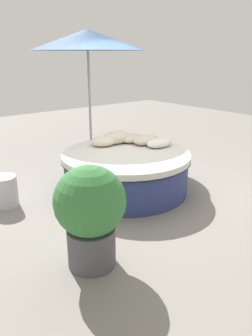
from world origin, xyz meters
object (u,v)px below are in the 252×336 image
planter (90,211)px  side_table (5,191)px  throw_pillow_2 (132,138)px  throw_pillow_4 (104,141)px  throw_pillow_3 (116,137)px  throw_pillow_0 (159,143)px  round_bed (126,171)px  throw_pillow_1 (146,140)px  patio_umbrella (87,41)px

planter → side_table: bearing=-84.5°
throw_pillow_2 → throw_pillow_4: throw_pillow_4 is taller
throw_pillow_3 → side_table: throw_pillow_3 is taller
throw_pillow_2 → side_table: size_ratio=0.99×
planter → side_table: planter is taller
throw_pillow_0 → throw_pillow_3: size_ratio=0.94×
throw_pillow_4 → planter: (1.54, 1.91, -0.10)m
round_bed → side_table: size_ratio=4.49×
throw_pillow_1 → planter: planter is taller
throw_pillow_0 → throw_pillow_4: (0.67, -0.67, 0.01)m
round_bed → throw_pillow_0: bearing=172.1°
throw_pillow_0 → throw_pillow_1: throw_pillow_1 is taller
side_table → throw_pillow_3: bearing=177.2°
round_bed → throw_pillow_1: (-0.60, -0.18, 0.39)m
side_table → throw_pillow_2: bearing=174.3°
throw_pillow_2 → patio_umbrella: size_ratio=0.18×
throw_pillow_4 → throw_pillow_1: bearing=147.7°
throw_pillow_0 → side_table: (2.41, -0.76, -0.49)m
patio_umbrella → planter: patio_umbrella is taller
throw_pillow_0 → throw_pillow_3: throw_pillow_3 is taller
round_bed → throw_pillow_4: 0.70m
round_bed → throw_pillow_1: 0.74m
throw_pillow_0 → throw_pillow_3: 0.78m
round_bed → planter: size_ratio=1.86×
throw_pillow_4 → planter: size_ratio=0.43×
throw_pillow_4 → side_table: 1.81m
round_bed → patio_umbrella: (-0.59, -1.91, 2.04)m
throw_pillow_0 → planter: bearing=29.3°
throw_pillow_2 → round_bed: bearing=41.9°
patio_umbrella → planter: bearing=56.5°
throw_pillow_1 → planter: size_ratio=0.47×
throw_pillow_3 → patio_umbrella: 2.13m
round_bed → throw_pillow_3: size_ratio=3.76×
throw_pillow_0 → throw_pillow_4: 0.94m
throw_pillow_0 → side_table: 2.57m
throw_pillow_0 → side_table: bearing=-17.5°
throw_pillow_0 → throw_pillow_4: size_ratio=1.10×
throw_pillow_2 → planter: (2.05, 1.78, -0.09)m
round_bed → throw_pillow_4: size_ratio=4.37×
round_bed → planter: (1.56, 1.33, 0.30)m
throw_pillow_3 → planter: 2.63m
patio_umbrella → throw_pillow_1: bearing=90.4°
throw_pillow_0 → planter: size_ratio=0.47×
side_table → planter: bearing=95.5°
throw_pillow_4 → side_table: bearing=-3.1°
planter → throw_pillow_1: bearing=-144.9°
round_bed → throw_pillow_1: throw_pillow_1 is taller
throw_pillow_3 → planter: (1.80, 1.90, -0.13)m
throw_pillow_0 → patio_umbrella: (0.06, -2.00, 1.66)m
throw_pillow_2 → patio_umbrella: patio_umbrella is taller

